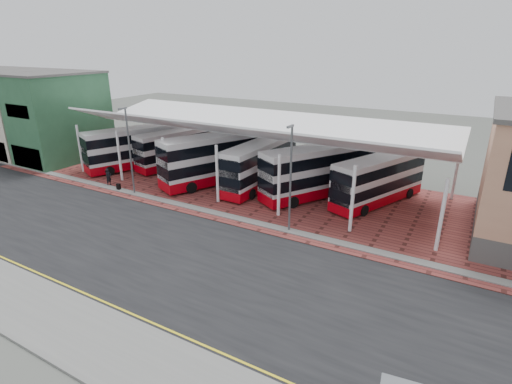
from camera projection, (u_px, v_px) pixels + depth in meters
ground at (219, 262)px, 25.85m from camera, size 140.00×140.00×0.00m
road at (210, 268)px, 25.03m from camera, size 120.00×14.00×0.02m
forecourt at (321, 202)px, 35.49m from camera, size 72.00×16.00×0.06m
sidewalk at (109, 346)px, 18.50m from camera, size 120.00×4.00×0.14m
north_kerb at (265, 225)px, 30.87m from camera, size 120.00×0.80×0.14m
yellow_line_near at (140, 323)px, 20.15m from camera, size 120.00×0.12×0.01m
yellow_line_far at (144, 319)px, 20.39m from camera, size 120.00×0.12×0.01m
canopy at (249, 127)px, 37.96m from camera, size 37.00×11.63×7.07m
shop_green at (61, 117)px, 46.94m from camera, size 6.40×10.20×10.22m
shop_cream at (28, 113)px, 49.96m from camera, size 6.40×10.20×10.22m
lamp_west at (129, 149)px, 35.94m from camera, size 0.16×0.90×8.07m
lamp_east at (290, 176)px, 28.50m from camera, size 0.16×0.90×8.07m
bus_0 at (135, 148)px, 44.66m from camera, size 6.60×11.04×4.50m
bus_1 at (178, 148)px, 45.19m from camera, size 4.78×10.31×4.14m
bus_2 at (218, 159)px, 39.79m from camera, size 7.34×11.93×4.89m
bus_3 at (260, 165)px, 38.59m from camera, size 2.90×10.75×4.40m
bus_4 at (318, 172)px, 36.08m from camera, size 7.94×11.04×4.65m
bus_5 at (379, 180)px, 34.56m from camera, size 6.02×10.24×4.17m
pedestrian at (109, 177)px, 39.31m from camera, size 0.43×0.64×1.71m
suitcase at (119, 187)px, 38.22m from camera, size 0.37×0.26×0.63m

